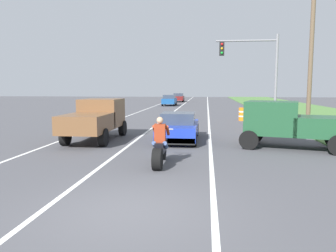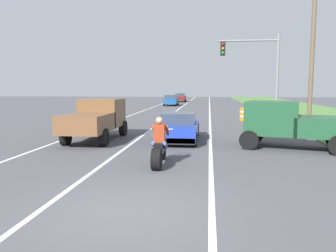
{
  "view_description": "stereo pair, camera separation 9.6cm",
  "coord_description": "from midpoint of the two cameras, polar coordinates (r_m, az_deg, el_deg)",
  "views": [
    {
      "loc": [
        1.61,
        -6.55,
        2.59
      ],
      "look_at": [
        0.05,
        6.81,
        1.0
      ],
      "focal_mm": 35.41,
      "sensor_mm": 36.0,
      "label": 1
    },
    {
      "loc": [
        1.71,
        -6.53,
        2.59
      ],
      "look_at": [
        0.05,
        6.81,
        1.0
      ],
      "focal_mm": 35.41,
      "sensor_mm": 36.0,
      "label": 2
    }
  ],
  "objects": [
    {
      "name": "pickup_truck_right_shoulder_dark_green",
      "position": [
        14.82,
        20.78,
        0.56
      ],
      "size": [
        5.14,
        3.14,
        1.98
      ],
      "color": "#1E4C2D",
      "rests_on": "ground"
    },
    {
      "name": "distant_car_far_ahead",
      "position": [
        46.02,
        0.19,
        4.49
      ],
      "size": [
        1.8,
        4.0,
        1.5
      ],
      "color": "#194C8C",
      "rests_on": "ground"
    },
    {
      "name": "sports_car_blue",
      "position": [
        16.02,
        1.65,
        -0.29
      ],
      "size": [
        1.84,
        4.3,
        1.37
      ],
      "color": "#1E38B2",
      "rests_on": "ground"
    },
    {
      "name": "ground_plane",
      "position": [
        7.23,
        -7.3,
        -14.32
      ],
      "size": [
        160.0,
        160.0,
        0.0
      ],
      "primitive_type": "plane",
      "color": "#4C4C51"
    },
    {
      "name": "lane_stripe_right_solid",
      "position": [
        26.67,
        6.92,
        1.13
      ],
      "size": [
        0.14,
        120.0,
        0.01
      ],
      "primitive_type": "cube",
      "color": "white",
      "rests_on": "ground"
    },
    {
      "name": "utility_pole_roadside",
      "position": [
        20.19,
        23.2,
        9.59
      ],
      "size": [
        0.24,
        0.24,
        7.56
      ],
      "primitive_type": "cylinder",
      "color": "brown",
      "rests_on": "ground"
    },
    {
      "name": "construction_barrel_mid",
      "position": [
        21.42,
        13.78,
        0.96
      ],
      "size": [
        0.58,
        0.58,
        1.0
      ],
      "color": "orange",
      "rests_on": "ground"
    },
    {
      "name": "motorcycle_with_rider",
      "position": [
        10.91,
        -1.64,
        -3.81
      ],
      "size": [
        0.7,
        2.21,
        1.62
      ],
      "color": "black",
      "rests_on": "ground"
    },
    {
      "name": "construction_barrel_far",
      "position": [
        26.14,
        12.58,
        2.01
      ],
      "size": [
        0.58,
        0.58,
        1.0
      ],
      "color": "orange",
      "rests_on": "ground"
    },
    {
      "name": "lane_stripe_left_solid",
      "position": [
        27.58,
        -8.21,
        1.3
      ],
      "size": [
        0.14,
        120.0,
        0.01
      ],
      "primitive_type": "cube",
      "color": "white",
      "rests_on": "ground"
    },
    {
      "name": "pickup_truck_left_lane_brown",
      "position": [
        16.45,
        -12.47,
        1.41
      ],
      "size": [
        2.02,
        4.8,
        1.98
      ],
      "color": "brown",
      "rests_on": "ground"
    },
    {
      "name": "distant_car_further_ahead",
      "position": [
        57.59,
        1.78,
        4.94
      ],
      "size": [
        1.8,
        4.0,
        1.5
      ],
      "color": "maroon",
      "rests_on": "ground"
    },
    {
      "name": "traffic_light_mast_near",
      "position": [
        22.87,
        15.04,
        9.95
      ],
      "size": [
        4.04,
        0.34,
        6.0
      ],
      "color": "gray",
      "rests_on": "ground"
    },
    {
      "name": "lane_stripe_centre_dashed",
      "position": [
        26.89,
        -0.78,
        1.23
      ],
      "size": [
        0.14,
        120.0,
        0.01
      ],
      "primitive_type": "cube",
      "color": "white",
      "rests_on": "ground"
    },
    {
      "name": "construction_barrel_nearest",
      "position": [
        16.52,
        14.28,
        -0.72
      ],
      "size": [
        0.58,
        0.58,
        1.0
      ],
      "color": "orange",
      "rests_on": "ground"
    }
  ]
}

